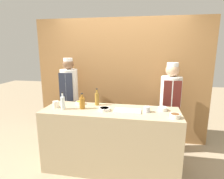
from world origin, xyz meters
name	(u,v)px	position (x,y,z in m)	size (l,w,h in m)	color
ground_plane	(111,167)	(0.00, 0.00, 0.00)	(14.00, 14.00, 0.00)	tan
cabinet_wall	(121,81)	(0.00, 1.10, 1.20)	(3.38, 0.18, 2.40)	olive
counter	(110,140)	(0.00, 0.00, 0.48)	(2.01, 0.64, 0.95)	tan
sauce_bowl_purple	(104,109)	(-0.08, -0.04, 0.97)	(0.16, 0.16, 0.04)	white
sauce_bowl_brown	(175,116)	(0.89, -0.17, 0.98)	(0.14, 0.14, 0.06)	white
sauce_bowl_yellow	(80,103)	(-0.54, 0.20, 0.98)	(0.14, 0.14, 0.04)	white
sauce_bowl_white	(163,109)	(0.75, 0.11, 0.98)	(0.13, 0.13, 0.05)	white
cutting_board	(128,111)	(0.26, -0.02, 0.96)	(0.38, 0.20, 0.02)	white
bottle_clear	(63,102)	(-0.70, -0.09, 1.05)	(0.06, 0.06, 0.26)	silver
bottle_vinegar	(97,99)	(-0.26, 0.20, 1.06)	(0.07, 0.07, 0.27)	olive
bottle_amber	(82,103)	(-0.43, -0.02, 1.04)	(0.08, 0.08, 0.24)	#9E661E
cup_steel	(147,109)	(0.53, 0.00, 0.99)	(0.09, 0.09, 0.08)	#B7B7BC
cup_cream	(56,104)	(-0.84, -0.04, 1.00)	(0.09, 0.09, 0.10)	silver
chef_left	(70,98)	(-0.93, 0.71, 0.91)	(0.32, 0.32, 1.66)	#28282D
chef_right	(170,104)	(0.93, 0.71, 0.87)	(0.35, 0.35, 1.60)	#28282D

